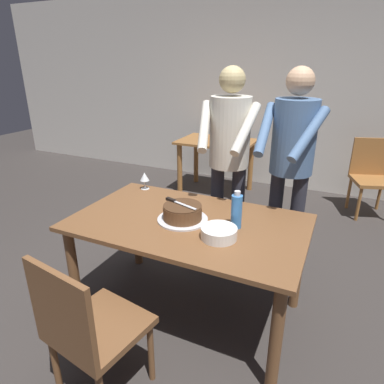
{
  "coord_description": "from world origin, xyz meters",
  "views": [
    {
      "loc": [
        0.87,
        -1.83,
        1.75
      ],
      "look_at": [
        -0.04,
        0.14,
        0.9
      ],
      "focal_mm": 31.37,
      "sensor_mm": 36.0,
      "label": 1
    }
  ],
  "objects_px": {
    "wine_glass_near": "(145,177)",
    "water_bottle": "(237,211)",
    "person_standing_beside": "(291,157)",
    "background_chair_0": "(372,174)",
    "plate_stack": "(219,233)",
    "background_table": "(216,152)",
    "chair_near_side": "(88,327)",
    "cake_on_platter": "(183,213)",
    "main_dining_table": "(188,235)",
    "person_cutting_cake": "(229,151)",
    "cake_knife": "(175,201)"
  },
  "relations": [
    {
      "from": "background_table",
      "to": "cake_knife",
      "type": "bearing_deg",
      "value": -75.62
    },
    {
      "from": "cake_knife",
      "to": "person_cutting_cake",
      "type": "distance_m",
      "value": 0.71
    },
    {
      "from": "water_bottle",
      "to": "person_standing_beside",
      "type": "xyz_separation_m",
      "value": [
        0.21,
        0.66,
        0.21
      ]
    },
    {
      "from": "main_dining_table",
      "to": "water_bottle",
      "type": "xyz_separation_m",
      "value": [
        0.32,
        0.04,
        0.22
      ]
    },
    {
      "from": "wine_glass_near",
      "to": "background_chair_0",
      "type": "xyz_separation_m",
      "value": [
        1.81,
        2.12,
        -0.36
      ]
    },
    {
      "from": "chair_near_side",
      "to": "wine_glass_near",
      "type": "bearing_deg",
      "value": 108.81
    },
    {
      "from": "person_cutting_cake",
      "to": "background_chair_0",
      "type": "distance_m",
      "value": 2.26
    },
    {
      "from": "plate_stack",
      "to": "background_table",
      "type": "distance_m",
      "value": 2.71
    },
    {
      "from": "cake_on_platter",
      "to": "wine_glass_near",
      "type": "bearing_deg",
      "value": 144.05
    },
    {
      "from": "plate_stack",
      "to": "background_chair_0",
      "type": "distance_m",
      "value": 2.82
    },
    {
      "from": "wine_glass_near",
      "to": "plate_stack",
      "type": "bearing_deg",
      "value": -31.5
    },
    {
      "from": "plate_stack",
      "to": "background_chair_0",
      "type": "relative_size",
      "value": 0.24
    },
    {
      "from": "plate_stack",
      "to": "background_table",
      "type": "xyz_separation_m",
      "value": [
        -0.98,
        2.52,
        -0.21
      ]
    },
    {
      "from": "water_bottle",
      "to": "person_cutting_cake",
      "type": "relative_size",
      "value": 0.15
    },
    {
      "from": "cake_knife",
      "to": "person_standing_beside",
      "type": "height_order",
      "value": "person_standing_beside"
    },
    {
      "from": "main_dining_table",
      "to": "background_table",
      "type": "distance_m",
      "value": 2.49
    },
    {
      "from": "person_cutting_cake",
      "to": "person_standing_beside",
      "type": "bearing_deg",
      "value": 3.56
    },
    {
      "from": "plate_stack",
      "to": "wine_glass_near",
      "type": "xyz_separation_m",
      "value": [
        -0.86,
        0.52,
        0.07
      ]
    },
    {
      "from": "person_standing_beside",
      "to": "background_chair_0",
      "type": "distance_m",
      "value": 2.02
    },
    {
      "from": "water_bottle",
      "to": "background_chair_0",
      "type": "xyz_separation_m",
      "value": [
        0.9,
        2.46,
        -0.37
      ]
    },
    {
      "from": "person_cutting_cake",
      "to": "main_dining_table",
      "type": "bearing_deg",
      "value": -93.43
    },
    {
      "from": "chair_near_side",
      "to": "background_chair_0",
      "type": "xyz_separation_m",
      "value": [
        1.39,
        3.35,
        0.0
      ]
    },
    {
      "from": "background_table",
      "to": "plate_stack",
      "type": "bearing_deg",
      "value": -68.67
    },
    {
      "from": "main_dining_table",
      "to": "plate_stack",
      "type": "relative_size",
      "value": 7.06
    },
    {
      "from": "cake_knife",
      "to": "water_bottle",
      "type": "xyz_separation_m",
      "value": [
        0.42,
        0.03,
        -0.0
      ]
    },
    {
      "from": "background_chair_0",
      "to": "cake_knife",
      "type": "bearing_deg",
      "value": -118.01
    },
    {
      "from": "person_standing_beside",
      "to": "chair_near_side",
      "type": "xyz_separation_m",
      "value": [
        -0.69,
        -1.55,
        -0.58
      ]
    },
    {
      "from": "cake_on_platter",
      "to": "background_table",
      "type": "height_order",
      "value": "cake_on_platter"
    },
    {
      "from": "wine_glass_near",
      "to": "chair_near_side",
      "type": "height_order",
      "value": "chair_near_side"
    },
    {
      "from": "water_bottle",
      "to": "background_chair_0",
      "type": "height_order",
      "value": "water_bottle"
    },
    {
      "from": "chair_near_side",
      "to": "person_standing_beside",
      "type": "bearing_deg",
      "value": 65.89
    },
    {
      "from": "main_dining_table",
      "to": "background_table",
      "type": "xyz_separation_m",
      "value": [
        -0.71,
        2.38,
        -0.07
      ]
    },
    {
      "from": "water_bottle",
      "to": "chair_near_side",
      "type": "xyz_separation_m",
      "value": [
        -0.49,
        -0.88,
        -0.37
      ]
    },
    {
      "from": "cake_on_platter",
      "to": "background_chair_0",
      "type": "xyz_separation_m",
      "value": [
        1.26,
        2.52,
        -0.31
      ]
    },
    {
      "from": "main_dining_table",
      "to": "background_table",
      "type": "bearing_deg",
      "value": 106.69
    },
    {
      "from": "cake_on_platter",
      "to": "cake_knife",
      "type": "height_order",
      "value": "cake_knife"
    },
    {
      "from": "cake_on_platter",
      "to": "cake_knife",
      "type": "bearing_deg",
      "value": 161.96
    },
    {
      "from": "cake_knife",
      "to": "person_standing_beside",
      "type": "bearing_deg",
      "value": 47.66
    },
    {
      "from": "cake_on_platter",
      "to": "person_cutting_cake",
      "type": "height_order",
      "value": "person_cutting_cake"
    },
    {
      "from": "wine_glass_near",
      "to": "water_bottle",
      "type": "xyz_separation_m",
      "value": [
        0.9,
        -0.35,
        0.01
      ]
    },
    {
      "from": "main_dining_table",
      "to": "background_chair_0",
      "type": "height_order",
      "value": "background_chair_0"
    },
    {
      "from": "water_bottle",
      "to": "person_cutting_cake",
      "type": "height_order",
      "value": "person_cutting_cake"
    },
    {
      "from": "cake_on_platter",
      "to": "cake_knife",
      "type": "xyz_separation_m",
      "value": [
        -0.07,
        0.02,
        0.06
      ]
    },
    {
      "from": "main_dining_table",
      "to": "background_chair_0",
      "type": "distance_m",
      "value": 2.79
    },
    {
      "from": "person_cutting_cake",
      "to": "background_table",
      "type": "bearing_deg",
      "value": 113.86
    },
    {
      "from": "cake_on_platter",
      "to": "plate_stack",
      "type": "height_order",
      "value": "cake_on_platter"
    },
    {
      "from": "person_cutting_cake",
      "to": "wine_glass_near",
      "type": "bearing_deg",
      "value": -155.3
    },
    {
      "from": "wine_glass_near",
      "to": "water_bottle",
      "type": "bearing_deg",
      "value": -20.9
    },
    {
      "from": "cake_on_platter",
      "to": "plate_stack",
      "type": "distance_m",
      "value": 0.33
    },
    {
      "from": "chair_near_side",
      "to": "person_cutting_cake",
      "type": "bearing_deg",
      "value": 82.18
    }
  ]
}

